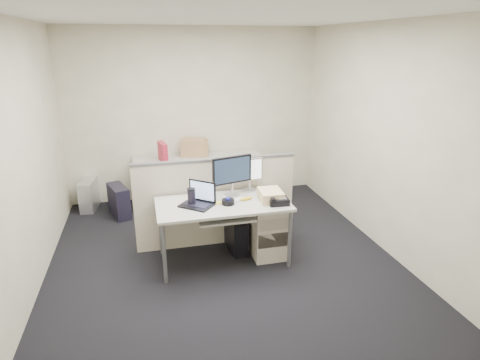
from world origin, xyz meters
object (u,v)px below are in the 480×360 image
object	(u,v)px
desk_phone	(278,201)
laptop	(196,195)
monitor_main	(232,177)
desk	(223,208)

from	to	relation	value
desk_phone	laptop	bearing A→B (deg)	173.17
monitor_main	laptop	bearing A→B (deg)	-170.66
laptop	desk_phone	size ratio (longest dim) A/B	1.56
monitor_main	desk_phone	world-z (taller)	monitor_main
desk	laptop	world-z (taller)	laptop
desk	monitor_main	xyz separation A→B (m)	(0.15, 0.18, 0.31)
desk	monitor_main	distance (m)	0.39
desk	desk_phone	distance (m)	0.63
desk	laptop	size ratio (longest dim) A/B	4.36
monitor_main	laptop	size ratio (longest dim) A/B	1.42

